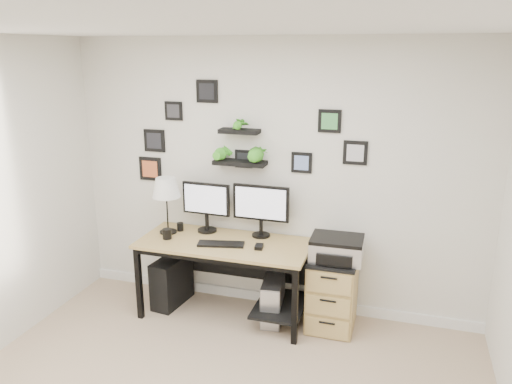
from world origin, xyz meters
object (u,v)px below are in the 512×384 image
(monitor_right, at_px, (261,207))
(mug, at_px, (167,234))
(table_lamp, at_px, (166,189))
(file_cabinet, at_px, (332,292))
(desk, at_px, (229,253))
(pc_tower_grey, at_px, (273,301))
(pc_tower_black, at_px, (172,281))
(printer, at_px, (337,249))
(monitor_left, at_px, (206,203))

(monitor_right, bearing_deg, mug, -159.25)
(table_lamp, bearing_deg, file_cabinet, 0.74)
(desk, height_order, table_lamp, table_lamp)
(mug, distance_m, pc_tower_grey, 1.18)
(pc_tower_black, bearing_deg, printer, 8.35)
(table_lamp, relative_size, printer, 1.19)
(mug, distance_m, printer, 1.59)
(desk, xyz_separation_m, table_lamp, (-0.65, 0.04, 0.57))
(pc_tower_black, height_order, file_cabinet, file_cabinet)
(table_lamp, xyz_separation_m, file_cabinet, (1.62, 0.02, -0.86))
(pc_tower_black, bearing_deg, monitor_left, 33.04)
(table_lamp, relative_size, file_cabinet, 0.82)
(desk, bearing_deg, file_cabinet, 3.41)
(monitor_left, relative_size, file_cabinet, 0.74)
(mug, relative_size, pc_tower_black, 0.20)
(file_cabinet, height_order, printer, printer)
(mug, height_order, file_cabinet, mug)
(table_lamp, xyz_separation_m, pc_tower_black, (0.02, -0.02, -0.95))
(pc_tower_grey, bearing_deg, mug, -174.49)
(monitor_right, distance_m, pc_tower_black, 1.21)
(desk, relative_size, table_lamp, 2.90)
(mug, relative_size, file_cabinet, 0.14)
(monitor_right, distance_m, file_cabinet, 1.03)
(monitor_right, relative_size, printer, 1.17)
(table_lamp, xyz_separation_m, printer, (1.65, 0.01, -0.42))
(monitor_left, height_order, pc_tower_grey, monitor_left)
(pc_tower_grey, bearing_deg, table_lamp, 177.12)
(table_lamp, distance_m, file_cabinet, 1.84)
(monitor_left, bearing_deg, desk, -30.80)
(table_lamp, relative_size, pc_tower_grey, 1.28)
(pc_tower_grey, relative_size, printer, 0.93)
(file_cabinet, bearing_deg, printer, -27.52)
(table_lamp, height_order, file_cabinet, table_lamp)
(desk, distance_m, pc_tower_grey, 0.61)
(monitor_right, bearing_deg, monitor_left, -177.44)
(mug, xyz_separation_m, pc_tower_grey, (1.01, 0.10, -0.59))
(printer, bearing_deg, table_lamp, -179.69)
(monitor_left, distance_m, file_cabinet, 1.46)
(monitor_left, bearing_deg, table_lamp, -158.45)
(mug, bearing_deg, desk, 11.21)
(desk, height_order, monitor_right, monitor_right)
(table_lamp, xyz_separation_m, pc_tower_grey, (1.08, -0.05, -0.99))
(monitor_left, relative_size, pc_tower_black, 1.02)
(monitor_right, xyz_separation_m, printer, (0.75, -0.15, -0.28))
(file_cabinet, distance_m, printer, 0.44)
(pc_tower_black, xyz_separation_m, printer, (1.62, 0.03, 0.53))
(table_lamp, distance_m, mug, 0.43)
(printer, bearing_deg, pc_tower_black, -179.01)
(table_lamp, relative_size, pc_tower_black, 1.14)
(desk, distance_m, mug, 0.62)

